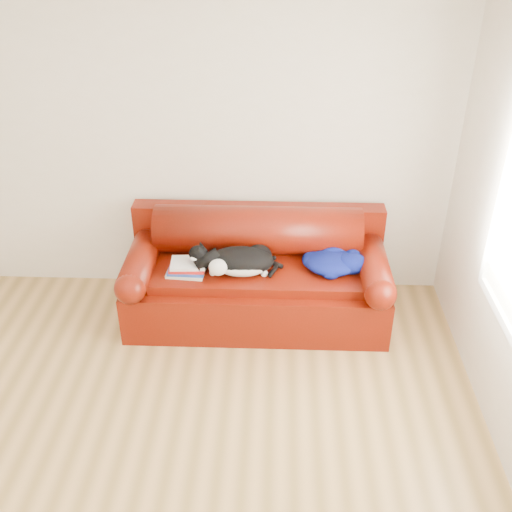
{
  "coord_description": "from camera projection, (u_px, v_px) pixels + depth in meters",
  "views": [
    {
      "loc": [
        0.81,
        -2.59,
        3.06
      ],
      "look_at": [
        0.65,
        1.35,
        0.67
      ],
      "focal_mm": 42.0,
      "sensor_mm": 36.0,
      "label": 1
    }
  ],
  "objects": [
    {
      "name": "book_stack",
      "position": [
        187.0,
        267.0,
        4.7
      ],
      "size": [
        0.31,
        0.25,
        0.1
      ],
      "rotation": [
        0.0,
        0.0,
        -0.01
      ],
      "color": "beige",
      "rests_on": "sofa_base"
    },
    {
      "name": "ground",
      "position": [
        146.0,
        453.0,
        3.83
      ],
      "size": [
        4.5,
        4.5,
        0.0
      ],
      "primitive_type": "plane",
      "color": "olive",
      "rests_on": "ground"
    },
    {
      "name": "room_shell",
      "position": [
        139.0,
        222.0,
        2.97
      ],
      "size": [
        4.52,
        4.02,
        2.61
      ],
      "color": "beige",
      "rests_on": "ground"
    },
    {
      "name": "sofa_back",
      "position": [
        258.0,
        245.0,
        5.01
      ],
      "size": [
        2.1,
        1.01,
        0.88
      ],
      "color": "#3C0B02",
      "rests_on": "ground"
    },
    {
      "name": "cat",
      "position": [
        240.0,
        262.0,
        4.67
      ],
      "size": [
        0.74,
        0.47,
        0.27
      ],
      "rotation": [
        0.0,
        0.0,
        0.43
      ],
      "color": "black",
      "rests_on": "sofa_base"
    },
    {
      "name": "sofa_base",
      "position": [
        257.0,
        292.0,
        4.96
      ],
      "size": [
        2.1,
        0.9,
        0.5
      ],
      "color": "#3C0B02",
      "rests_on": "ground"
    },
    {
      "name": "blanket",
      "position": [
        334.0,
        261.0,
        4.75
      ],
      "size": [
        0.56,
        0.45,
        0.16
      ],
      "rotation": [
        0.0,
        0.0,
        0.19
      ],
      "color": "#080242",
      "rests_on": "sofa_base"
    }
  ]
}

